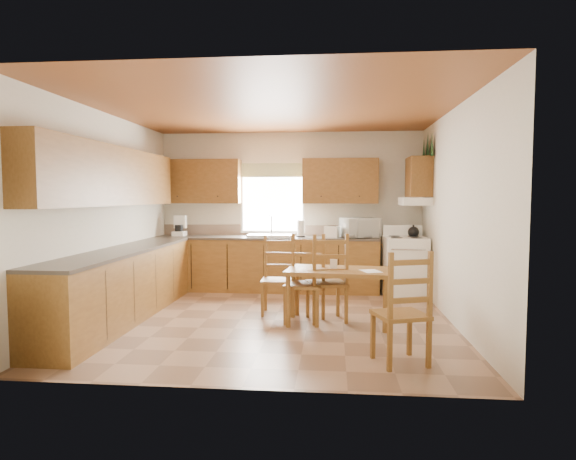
# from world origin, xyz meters

# --- Properties ---
(floor) EXTENTS (4.50, 4.50, 0.00)m
(floor) POSITION_xyz_m (0.00, 0.00, 0.00)
(floor) COLOR #926F53
(floor) RESTS_ON ground
(ceiling) EXTENTS (4.50, 4.50, 0.00)m
(ceiling) POSITION_xyz_m (0.00, 0.00, 2.70)
(ceiling) COLOR brown
(ceiling) RESTS_ON floor
(wall_left) EXTENTS (4.50, 4.50, 0.00)m
(wall_left) POSITION_xyz_m (-2.25, 0.00, 1.35)
(wall_left) COLOR beige
(wall_left) RESTS_ON floor
(wall_right) EXTENTS (4.50, 4.50, 0.00)m
(wall_right) POSITION_xyz_m (2.25, 0.00, 1.35)
(wall_right) COLOR beige
(wall_right) RESTS_ON floor
(wall_back) EXTENTS (4.50, 4.50, 0.00)m
(wall_back) POSITION_xyz_m (0.00, 2.25, 1.35)
(wall_back) COLOR beige
(wall_back) RESTS_ON floor
(wall_front) EXTENTS (4.50, 4.50, 0.00)m
(wall_front) POSITION_xyz_m (0.00, -2.25, 1.35)
(wall_front) COLOR beige
(wall_front) RESTS_ON floor
(lower_cab_back) EXTENTS (3.75, 0.60, 0.88)m
(lower_cab_back) POSITION_xyz_m (-0.38, 1.95, 0.44)
(lower_cab_back) COLOR brown
(lower_cab_back) RESTS_ON floor
(lower_cab_left) EXTENTS (0.60, 3.60, 0.88)m
(lower_cab_left) POSITION_xyz_m (-1.95, -0.15, 0.44)
(lower_cab_left) COLOR brown
(lower_cab_left) RESTS_ON floor
(counter_back) EXTENTS (3.75, 0.63, 0.04)m
(counter_back) POSITION_xyz_m (-0.38, 1.95, 0.90)
(counter_back) COLOR #4A4138
(counter_back) RESTS_ON lower_cab_back
(counter_left) EXTENTS (0.63, 3.60, 0.04)m
(counter_left) POSITION_xyz_m (-1.95, -0.15, 0.90)
(counter_left) COLOR #4A4138
(counter_left) RESTS_ON lower_cab_left
(backsplash) EXTENTS (3.75, 0.01, 0.18)m
(backsplash) POSITION_xyz_m (-0.38, 2.24, 1.01)
(backsplash) COLOR #866F5C
(backsplash) RESTS_ON counter_back
(upper_cab_back_left) EXTENTS (1.41, 0.33, 0.75)m
(upper_cab_back_left) POSITION_xyz_m (-1.55, 2.08, 1.85)
(upper_cab_back_left) COLOR brown
(upper_cab_back_left) RESTS_ON wall_back
(upper_cab_back_right) EXTENTS (1.25, 0.33, 0.75)m
(upper_cab_back_right) POSITION_xyz_m (0.86, 2.08, 1.85)
(upper_cab_back_right) COLOR brown
(upper_cab_back_right) RESTS_ON wall_back
(upper_cab_left) EXTENTS (0.33, 3.60, 0.75)m
(upper_cab_left) POSITION_xyz_m (-2.08, -0.15, 1.85)
(upper_cab_left) COLOR brown
(upper_cab_left) RESTS_ON wall_left
(upper_cab_stove) EXTENTS (0.33, 0.62, 0.62)m
(upper_cab_stove) POSITION_xyz_m (2.08, 1.65, 1.90)
(upper_cab_stove) COLOR brown
(upper_cab_stove) RESTS_ON wall_right
(range_hood) EXTENTS (0.44, 0.62, 0.12)m
(range_hood) POSITION_xyz_m (2.03, 1.65, 1.52)
(range_hood) COLOR white
(range_hood) RESTS_ON wall_right
(window_frame) EXTENTS (1.13, 0.02, 1.18)m
(window_frame) POSITION_xyz_m (-0.30, 2.22, 1.55)
(window_frame) COLOR white
(window_frame) RESTS_ON wall_back
(window_pane) EXTENTS (1.05, 0.01, 1.10)m
(window_pane) POSITION_xyz_m (-0.30, 2.21, 1.55)
(window_pane) COLOR white
(window_pane) RESTS_ON wall_back
(window_valance) EXTENTS (1.19, 0.01, 0.24)m
(window_valance) POSITION_xyz_m (-0.30, 2.19, 2.05)
(window_valance) COLOR #597A3E
(window_valance) RESTS_ON wall_back
(sink_basin) EXTENTS (0.75, 0.45, 0.04)m
(sink_basin) POSITION_xyz_m (-0.30, 1.95, 0.94)
(sink_basin) COLOR silver
(sink_basin) RESTS_ON counter_back
(pine_decal_a) EXTENTS (0.22, 0.22, 0.36)m
(pine_decal_a) POSITION_xyz_m (2.21, 1.33, 2.38)
(pine_decal_a) COLOR #143419
(pine_decal_a) RESTS_ON wall_right
(pine_decal_b) EXTENTS (0.22, 0.22, 0.36)m
(pine_decal_b) POSITION_xyz_m (2.21, 1.65, 2.42)
(pine_decal_b) COLOR #143419
(pine_decal_b) RESTS_ON wall_right
(pine_decal_c) EXTENTS (0.22, 0.22, 0.36)m
(pine_decal_c) POSITION_xyz_m (2.21, 1.97, 2.38)
(pine_decal_c) COLOR #143419
(pine_decal_c) RESTS_ON wall_right
(stove) EXTENTS (0.67, 0.69, 0.94)m
(stove) POSITION_xyz_m (1.88, 1.59, 0.47)
(stove) COLOR white
(stove) RESTS_ON floor
(coffeemaker) EXTENTS (0.23, 0.25, 0.30)m
(coffeemaker) POSITION_xyz_m (-1.89, 1.97, 1.07)
(coffeemaker) COLOR white
(coffeemaker) RESTS_ON counter_back
(paper_towel) EXTENTS (0.14, 0.14, 0.28)m
(paper_towel) POSITION_xyz_m (0.21, 1.93, 1.06)
(paper_towel) COLOR white
(paper_towel) RESTS_ON counter_back
(toaster) EXTENTS (0.27, 0.22, 0.19)m
(toaster) POSITION_xyz_m (0.73, 1.87, 1.01)
(toaster) COLOR white
(toaster) RESTS_ON counter_back
(microwave) EXTENTS (0.65, 0.57, 0.32)m
(microwave) POSITION_xyz_m (1.19, 1.92, 1.08)
(microwave) COLOR white
(microwave) RESTS_ON counter_back
(dining_table) EXTENTS (1.35, 0.87, 0.69)m
(dining_table) POSITION_xyz_m (0.82, -0.07, 0.34)
(dining_table) COLOR brown
(dining_table) RESTS_ON floor
(chair_near_left) EXTENTS (0.57, 0.56, 1.12)m
(chair_near_left) POSITION_xyz_m (0.67, 0.05, 0.56)
(chair_near_left) COLOR brown
(chair_near_left) RESTS_ON floor
(chair_near_right) EXTENTS (0.57, 0.56, 1.08)m
(chair_near_right) POSITION_xyz_m (1.40, -1.47, 0.54)
(chair_near_right) COLOR brown
(chair_near_right) RESTS_ON floor
(chair_far_left) EXTENTS (0.45, 0.43, 1.05)m
(chair_far_left) POSITION_xyz_m (0.01, 0.36, 0.52)
(chair_far_left) COLOR brown
(chair_far_left) RESTS_ON floor
(chair_far_right) EXTENTS (0.53, 0.52, 1.11)m
(chair_far_right) POSITION_xyz_m (0.40, -0.06, 0.55)
(chair_far_right) COLOR brown
(chair_far_right) RESTS_ON floor
(table_paper) EXTENTS (0.28, 0.32, 0.00)m
(table_paper) POSITION_xyz_m (1.21, -0.20, 0.69)
(table_paper) COLOR white
(table_paper) RESTS_ON dining_table
(table_card) EXTENTS (0.09, 0.03, 0.12)m
(table_card) POSITION_xyz_m (0.76, -0.01, 0.75)
(table_card) COLOR white
(table_card) RESTS_ON dining_table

